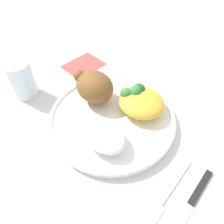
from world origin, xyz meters
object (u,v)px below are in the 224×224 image
object	(u,v)px
knife	(191,204)
napkin	(83,65)
mac_cheese_with_broccoli	(140,100)
rice_pile	(103,135)
water_glass	(22,80)
fork	(169,192)
roasted_chicken	(94,86)
plate	(112,118)

from	to	relation	value
knife	napkin	xyz separation A→B (m)	(0.44, -0.12, -0.00)
mac_cheese_with_broccoli	napkin	bearing A→B (deg)	-5.99
rice_pile	mac_cheese_with_broccoli	distance (m)	0.12
knife	water_glass	world-z (taller)	water_glass
fork	water_glass	world-z (taller)	water_glass
rice_pile	mac_cheese_with_broccoli	xyz separation A→B (m)	(0.01, -0.12, 0.00)
rice_pile	fork	xyz separation A→B (m)	(-0.15, -0.02, -0.04)
mac_cheese_with_broccoli	water_glass	xyz separation A→B (m)	(0.25, 0.16, 0.00)
roasted_chicken	rice_pile	bearing A→B (deg)	147.19
mac_cheese_with_broccoli	fork	xyz separation A→B (m)	(-0.16, 0.10, -0.04)
mac_cheese_with_broccoli	fork	distance (m)	0.20
plate	rice_pile	size ratio (longest dim) A/B	2.80
roasted_chicken	rice_pile	xyz separation A→B (m)	(-0.11, 0.07, -0.02)
roasted_chicken	napkin	size ratio (longest dim) A/B	0.93
roasted_chicken	fork	bearing A→B (deg)	168.71
knife	plate	bearing A→B (deg)	-7.91
roasted_chicken	fork	size ratio (longest dim) A/B	0.71
water_glass	mac_cheese_with_broccoli	bearing A→B (deg)	-147.34
knife	water_glass	size ratio (longest dim) A/B	2.02
roasted_chicken	fork	world-z (taller)	roasted_chicken
fork	plate	bearing A→B (deg)	-12.51
rice_pile	water_glass	distance (m)	0.26
roasted_chicken	knife	distance (m)	0.31
rice_pile	napkin	size ratio (longest dim) A/B	0.93
rice_pile	knife	xyz separation A→B (m)	(-0.19, -0.03, -0.03)
water_glass	plate	bearing A→B (deg)	-156.70
knife	napkin	size ratio (longest dim) A/B	1.74
rice_pile	knife	size ratio (longest dim) A/B	0.54
plate	water_glass	xyz separation A→B (m)	(0.22, 0.09, 0.04)
fork	rice_pile	bearing A→B (deg)	6.33
rice_pile	napkin	world-z (taller)	rice_pile
roasted_chicken	knife	world-z (taller)	roasted_chicken
plate	fork	size ratio (longest dim) A/B	2.01
rice_pile	mac_cheese_with_broccoli	world-z (taller)	mac_cheese_with_broccoli
mac_cheese_with_broccoli	water_glass	size ratio (longest dim) A/B	1.13
plate	knife	bearing A→B (deg)	172.09
water_glass	napkin	size ratio (longest dim) A/B	0.86
fork	knife	world-z (taller)	knife
plate	knife	distance (m)	0.23
roasted_chicken	mac_cheese_with_broccoli	distance (m)	0.11
fork	mac_cheese_with_broccoli	bearing A→B (deg)	-32.67
roasted_chicken	napkin	xyz separation A→B (m)	(0.15, -0.08, -0.05)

